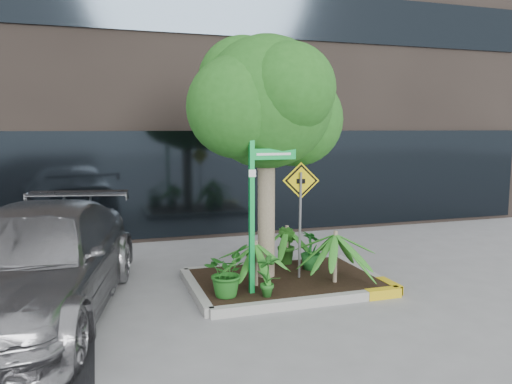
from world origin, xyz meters
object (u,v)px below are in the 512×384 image
object	(u,v)px
street_sign_post	(254,198)
cattle_sign	(301,201)
parked_car	(35,264)
tree	(266,103)

from	to	relation	value
street_sign_post	cattle_sign	xyz separation A→B (m)	(0.97, 0.39, -0.14)
parked_car	cattle_sign	size ratio (longest dim) A/B	2.72
parked_car	cattle_sign	world-z (taller)	cattle_sign
tree	street_sign_post	xyz separation A→B (m)	(-0.47, -0.76, -1.53)
tree	parked_car	size ratio (longest dim) A/B	0.79
parked_car	street_sign_post	size ratio (longest dim) A/B	2.06
cattle_sign	parked_car	bearing A→B (deg)	-161.68
tree	cattle_sign	xyz separation A→B (m)	(0.50, -0.37, -1.67)
parked_car	cattle_sign	distance (m)	4.28
tree	cattle_sign	bearing A→B (deg)	-36.59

